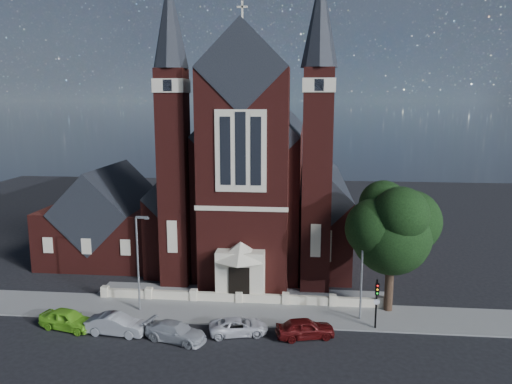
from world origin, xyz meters
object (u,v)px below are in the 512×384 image
parish_hall (110,222)px  street_lamp_right (363,265)px  street_tree (394,231)px  car_silver_a (117,324)px  car_white_suv (239,326)px  street_lamp_left (139,258)px  car_lime_van (68,319)px  car_dark_red (305,328)px  car_silver_b (176,332)px  church (258,180)px  traffic_signal (377,298)px

parish_hall → street_lamp_right: (26.09, -14.00, 0.59)m
parish_hall → street_tree: (28.60, -12.29, 2.95)m
car_silver_a → street_tree: bearing=-69.4°
street_tree → car_white_suv: size_ratio=2.43×
street_lamp_left → street_lamp_right: (18.00, 0.00, 0.00)m
car_lime_van → car_dark_red: bearing=-75.2°
street_tree → car_silver_a: street_tree is taller
street_tree → street_lamp_right: (-2.51, -1.71, -2.36)m
car_silver_b → car_dark_red: (9.34, 1.39, 0.06)m
parish_hall → car_lime_van: bearing=-78.5°
church → car_lime_van: bearing=-118.7°
street_tree → car_silver_a: (-20.96, -5.89, -6.21)m
car_silver_a → traffic_signal: bearing=-77.4°
street_lamp_right → car_lime_van: (-22.47, -3.71, -3.83)m
traffic_signal → car_silver_a: 19.63m
street_lamp_right → car_dark_red: 6.78m
car_silver_b → car_dark_red: car_dark_red is taller
church → traffic_signal: church is taller
street_lamp_left → car_white_suv: 10.06m
church → car_dark_red: size_ratio=8.07×
street_tree → car_silver_a: bearing=-164.3°
church → street_tree: 21.38m
parish_hall → car_white_suv: 24.30m
street_tree → street_lamp_left: (-20.51, -1.71, -2.36)m
street_tree → street_lamp_left: bearing=-175.2°
parish_hall → car_white_suv: bearing=-46.0°
traffic_signal → car_silver_b: (-14.68, -3.20, -1.91)m
street_lamp_right → church: bearing=118.0°
street_lamp_left → car_white_suv: (8.62, -3.31, -3.99)m
parish_hall → car_silver_b: bearing=-56.7°
parish_hall → street_tree: bearing=-23.3°
traffic_signal → car_white_suv: traffic_signal is taller
car_silver_b → car_white_suv: bearing=-55.0°
parish_hall → car_dark_red: size_ratio=2.82×
car_silver_a → car_silver_b: size_ratio=0.98×
street_lamp_right → car_silver_b: street_lamp_right is taller
street_lamp_left → car_silver_b: (4.23, -4.78, -3.92)m
street_lamp_left → car_dark_red: 14.51m
car_silver_b → parish_hall: bearing=49.9°
traffic_signal → car_lime_van: 23.55m
street_tree → car_silver_a: 22.64m
street_tree → traffic_signal: size_ratio=2.67×
parish_hall → street_lamp_left: size_ratio=1.51×
car_silver_a → car_white_suv: car_silver_a is taller
parish_hall → car_silver_a: parish_hall is taller
church → car_lime_van: church is taller
car_white_suv → street_lamp_right: bearing=-83.9°
car_white_suv → car_dark_red: car_dark_red is taller
street_lamp_left → car_white_suv: size_ratio=1.84×
street_tree → car_silver_b: bearing=-158.3°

